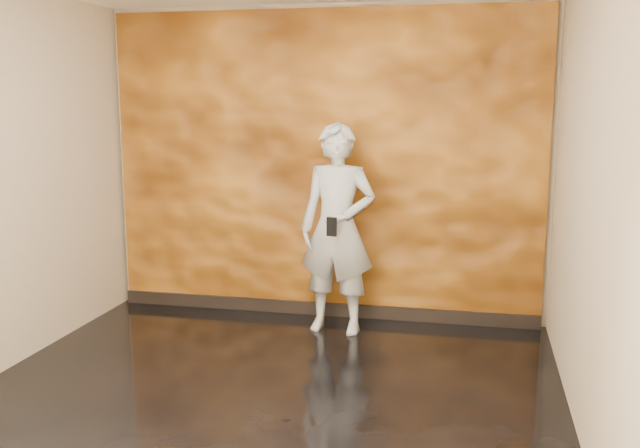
# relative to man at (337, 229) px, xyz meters

# --- Properties ---
(room) EXTENTS (4.02, 4.02, 2.81)m
(room) POSITION_rel_man_xyz_m (-0.22, -1.52, 0.51)
(room) COLOR black
(room) RESTS_ON ground
(feature_wall) EXTENTS (3.90, 0.06, 2.75)m
(feature_wall) POSITION_rel_man_xyz_m (-0.22, 0.44, 0.49)
(feature_wall) COLOR orange
(feature_wall) RESTS_ON ground
(baseboard) EXTENTS (3.90, 0.04, 0.12)m
(baseboard) POSITION_rel_man_xyz_m (-0.22, 0.40, -0.83)
(baseboard) COLOR black
(baseboard) RESTS_ON ground
(man) EXTENTS (0.69, 0.48, 1.79)m
(man) POSITION_rel_man_xyz_m (0.00, 0.00, 0.00)
(man) COLOR #8F959E
(man) RESTS_ON ground
(phone) EXTENTS (0.09, 0.03, 0.16)m
(phone) POSITION_rel_man_xyz_m (-0.00, -0.24, 0.06)
(phone) COLOR black
(phone) RESTS_ON man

